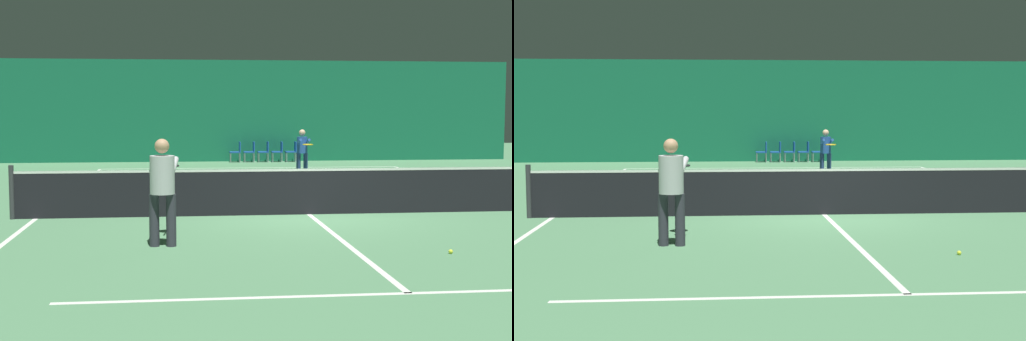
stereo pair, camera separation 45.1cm
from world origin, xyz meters
TOP-DOWN VIEW (x-y plane):
  - ground_plane at (0.00, 0.00)m, footprint 60.00×60.00m
  - backdrop_curtain at (0.00, 15.37)m, footprint 23.00×0.12m
  - court_line_baseline_far at (0.00, 11.90)m, footprint 11.00×0.10m
  - court_line_service_far at (0.00, 6.40)m, footprint 8.25×0.10m
  - court_line_service_near at (0.00, -6.40)m, footprint 8.25×0.10m
  - court_line_sideline_left at (-5.50, 0.00)m, footprint 0.10×23.80m
  - court_line_centre at (0.00, 0.00)m, footprint 0.10×12.80m
  - tennis_net at (0.00, 0.00)m, footprint 12.00×0.10m
  - player_near at (-2.93, -3.11)m, footprint 0.50×1.40m
  - player_far at (1.36, 8.50)m, footprint 0.38×1.29m
  - courtside_chair_0 at (-0.26, 14.82)m, footprint 0.44×0.44m
  - courtside_chair_1 at (0.32, 14.82)m, footprint 0.44×0.44m
  - courtside_chair_2 at (0.90, 14.82)m, footprint 0.44×0.44m
  - courtside_chair_3 at (1.49, 14.82)m, footprint 0.44×0.44m
  - courtside_chair_4 at (2.07, 14.82)m, footprint 0.44×0.44m
  - tennis_ball at (1.38, -4.22)m, footprint 0.07×0.07m

SIDE VIEW (x-z plane):
  - ground_plane at x=0.00m, z-range 0.00..0.00m
  - court_line_baseline_far at x=0.00m, z-range 0.00..0.00m
  - court_line_service_far at x=0.00m, z-range 0.00..0.00m
  - court_line_service_near at x=0.00m, z-range 0.00..0.00m
  - court_line_sideline_left at x=-5.50m, z-range 0.00..0.00m
  - court_line_centre at x=0.00m, z-range 0.00..0.00m
  - tennis_ball at x=1.38m, z-range 0.00..0.07m
  - courtside_chair_0 at x=-0.26m, z-range 0.07..0.91m
  - courtside_chair_1 at x=0.32m, z-range 0.07..0.91m
  - courtside_chair_2 at x=0.90m, z-range 0.07..0.91m
  - courtside_chair_3 at x=1.49m, z-range 0.07..0.91m
  - courtside_chair_4 at x=2.07m, z-range 0.07..0.91m
  - tennis_net at x=0.00m, z-range -0.02..1.05m
  - player_far at x=1.36m, z-range 0.13..1.64m
  - player_near at x=-2.93m, z-range 0.14..1.85m
  - backdrop_curtain at x=0.00m, z-range 0.00..4.22m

